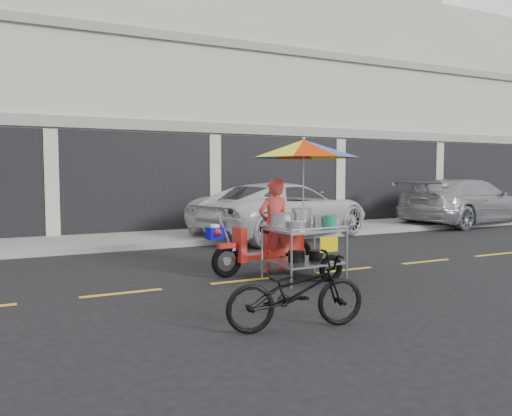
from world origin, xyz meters
name	(u,v)px	position (x,y,z in m)	size (l,w,h in m)	color
ground	(344,270)	(0.00, 0.00, 0.00)	(90.00, 90.00, 0.00)	black
sidewalk	(228,233)	(0.00, 5.50, 0.07)	(45.00, 3.00, 0.15)	gray
shophouse_block	(243,110)	(2.82, 10.59, 4.24)	(36.00, 8.11, 10.40)	beige
centerline	(344,270)	(0.00, 0.00, 0.00)	(42.00, 0.10, 0.01)	gold
white_pickup	(284,210)	(1.33, 4.62, 0.75)	(2.50, 5.43, 1.51)	silver
silver_pickup	(466,202)	(8.46, 4.70, 0.79)	(2.20, 5.41, 1.57)	#A9ADB1
near_bicycle	(296,292)	(-2.54, -2.58, 0.43)	(0.58, 1.65, 0.87)	black
food_vendor_rig	(292,189)	(-1.13, -0.03, 1.50)	(2.45, 1.94, 2.39)	black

